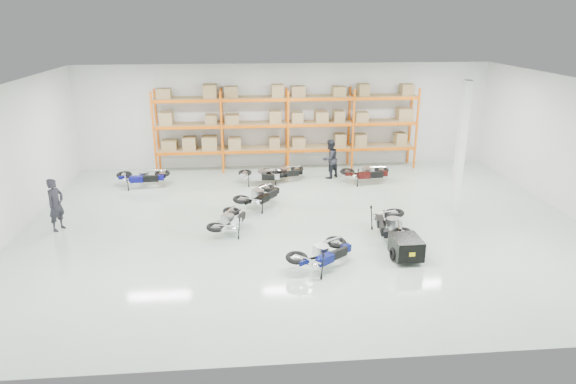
{
  "coord_description": "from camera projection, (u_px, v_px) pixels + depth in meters",
  "views": [
    {
      "loc": [
        -1.94,
        -15.31,
        6.43
      ],
      "look_at": [
        -0.54,
        0.07,
        1.1
      ],
      "focal_mm": 32.0,
      "sensor_mm": 36.0,
      "label": 1
    }
  ],
  "objects": [
    {
      "name": "trailer",
      "position": [
        406.0,
        247.0,
        14.11
      ],
      "size": [
        0.84,
        1.59,
        0.66
      ],
      "rotation": [
        0.0,
        0.0,
        0.03
      ],
      "color": "black",
      "rests_on": "ground"
    },
    {
      "name": "person_left",
      "position": [
        56.0,
        205.0,
        15.98
      ],
      "size": [
        0.62,
        0.73,
        1.68
      ],
      "primitive_type": "imported",
      "rotation": [
        0.0,
        0.0,
        1.14
      ],
      "color": "black",
      "rests_on": "ground"
    },
    {
      "name": "person_back",
      "position": [
        330.0,
        159.0,
        21.18
      ],
      "size": [
        1.01,
        0.97,
        1.63
      ],
      "primitive_type": "imported",
      "rotation": [
        0.0,
        0.0,
        3.79
      ],
      "color": "black",
      "rests_on": "ground"
    },
    {
      "name": "room",
      "position": [
        306.0,
        157.0,
        15.94
      ],
      "size": [
        18.0,
        18.0,
        18.0
      ],
      "color": "#A7BAA8",
      "rests_on": "ground"
    },
    {
      "name": "structural_column",
      "position": [
        461.0,
        150.0,
        16.85
      ],
      "size": [
        0.25,
        0.25,
        4.5
      ],
      "primitive_type": "cube",
      "color": "white",
      "rests_on": "ground"
    },
    {
      "name": "moto_black_far_left",
      "position": [
        259.0,
        192.0,
        18.02
      ],
      "size": [
        1.8,
        1.96,
        1.16
      ],
      "primitive_type": null,
      "rotation": [
        0.0,
        -0.09,
        2.48
      ],
      "color": "black",
      "rests_on": "ground"
    },
    {
      "name": "moto_touring_right",
      "position": [
        390.0,
        219.0,
        15.55
      ],
      "size": [
        1.19,
        1.98,
        1.2
      ],
      "primitive_type": null,
      "rotation": [
        0.0,
        -0.09,
        -0.15
      ],
      "color": "black",
      "rests_on": "ground"
    },
    {
      "name": "moto_back_d",
      "position": [
        366.0,
        170.0,
        20.65
      ],
      "size": [
        1.79,
        0.98,
        1.12
      ],
      "primitive_type": null,
      "rotation": [
        0.0,
        -0.09,
        1.64
      ],
      "color": "#390C0B",
      "rests_on": "ground"
    },
    {
      "name": "moto_back_b",
      "position": [
        261.0,
        172.0,
        20.49
      ],
      "size": [
        1.7,
        1.02,
        1.04
      ],
      "primitive_type": null,
      "rotation": [
        0.0,
        -0.09,
        1.43
      ],
      "color": "#B4B8BE",
      "rests_on": "ground"
    },
    {
      "name": "moto_back_c",
      "position": [
        283.0,
        170.0,
        20.87
      ],
      "size": [
        1.73,
        1.12,
        1.03
      ],
      "primitive_type": null,
      "rotation": [
        0.0,
        -0.09,
        1.79
      ],
      "color": "black",
      "rests_on": "ground"
    },
    {
      "name": "pallet_rack",
      "position": [
        287.0,
        118.0,
        22.01
      ],
      "size": [
        11.28,
        0.98,
        3.62
      ],
      "color": "#E45D0C",
      "rests_on": "ground"
    },
    {
      "name": "moto_back_a",
      "position": [
        142.0,
        174.0,
        20.14
      ],
      "size": [
        1.8,
        0.92,
        1.15
      ],
      "primitive_type": null,
      "rotation": [
        0.0,
        -0.09,
        1.59
      ],
      "color": "#0C0B6B",
      "rests_on": "ground"
    },
    {
      "name": "moto_blue_centre",
      "position": [
        323.0,
        249.0,
        13.64
      ],
      "size": [
        1.94,
        1.74,
        1.14
      ],
      "primitive_type": null,
      "rotation": [
        0.0,
        -0.09,
        2.2
      ],
      "color": "#070D4B",
      "rests_on": "ground"
    },
    {
      "name": "moto_silver_left",
      "position": [
        230.0,
        217.0,
        15.91
      ],
      "size": [
        1.32,
        1.83,
        1.07
      ],
      "primitive_type": null,
      "rotation": [
        0.0,
        -0.09,
        2.8
      ],
      "color": "silver",
      "rests_on": "ground"
    }
  ]
}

